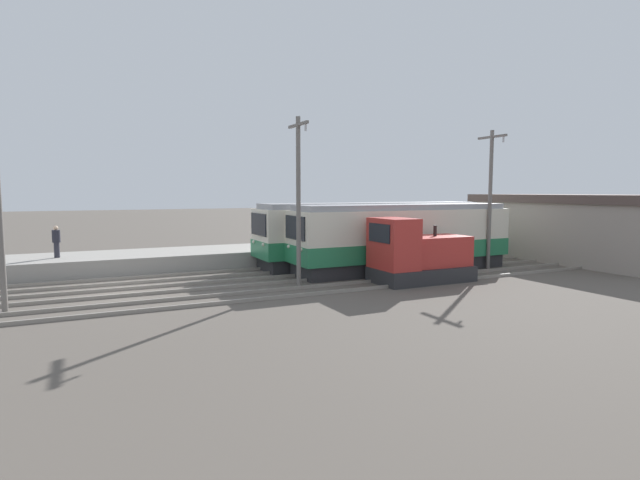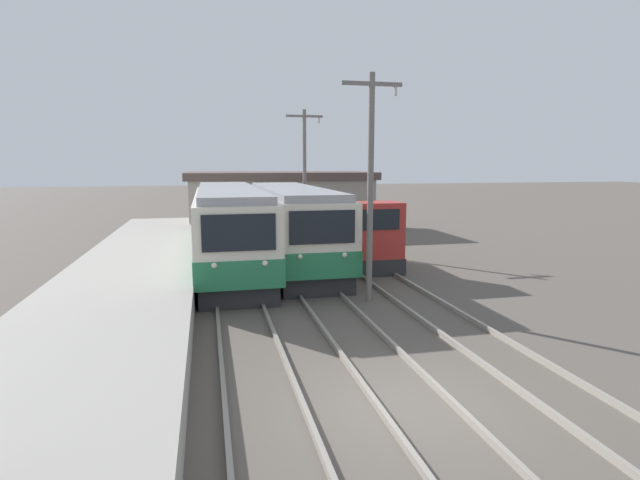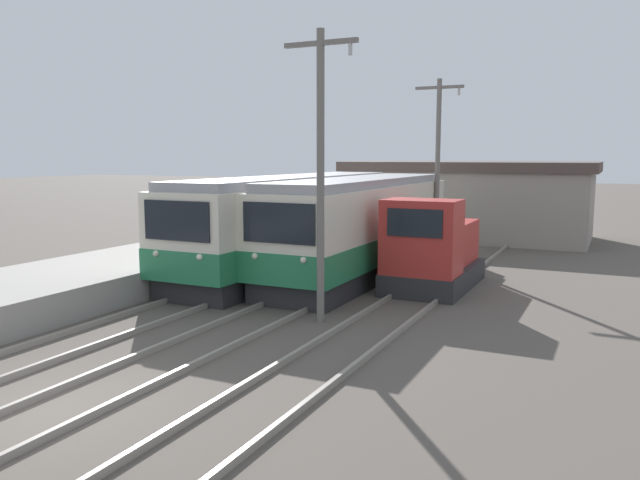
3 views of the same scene
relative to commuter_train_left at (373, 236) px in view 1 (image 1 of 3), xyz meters
name	(u,v)px [view 1 (image 1 of 3)]	position (x,y,z in m)	size (l,w,h in m)	color
ground_plane	(122,293)	(2.60, -13.74, -1.66)	(200.00, 200.00, 0.00)	#564F47
platform_left	(113,263)	(-3.65, -13.74, -1.21)	(4.50, 54.00, 0.90)	gray
track_left	(118,281)	(0.00, -13.74, -1.59)	(1.54, 60.00, 0.14)	gray
track_center	(122,292)	(2.80, -13.74, -1.59)	(1.54, 60.00, 0.14)	gray
track_right	(129,307)	(5.80, -13.74, -1.59)	(1.54, 60.00, 0.14)	gray
commuter_train_left	(373,236)	(0.00, 0.00, 0.00)	(2.84, 13.89, 3.55)	#28282B
commuter_train_center	(402,240)	(2.80, 0.10, -0.01)	(2.84, 12.38, 3.53)	#28282B
shunting_locomotive	(417,256)	(5.80, -1.16, -0.45)	(2.40, 4.70, 3.00)	#28282B
catenary_mast_mid	(298,195)	(4.31, -6.49, 2.38)	(2.00, 0.20, 7.43)	slate
catenary_mast_far	(490,194)	(4.31, 4.69, 2.38)	(2.00, 0.20, 7.43)	slate
person_on_platform	(56,240)	(-3.44, -16.30, 0.11)	(0.38, 0.38, 1.60)	#282833
station_building	(579,227)	(4.00, 12.26, 0.37)	(12.60, 6.30, 4.00)	gray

